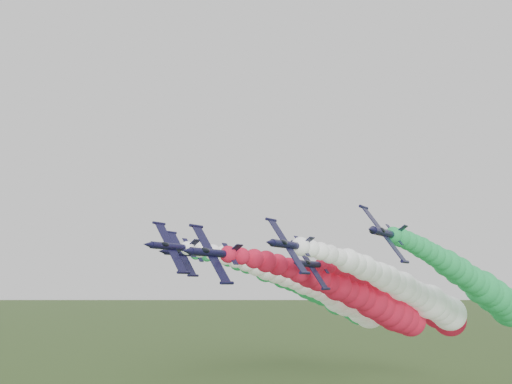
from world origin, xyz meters
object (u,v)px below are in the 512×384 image
Objects in this scene: jet_lead at (373,303)px; jet_trail at (422,305)px; jet_outer_right at (486,291)px; jet_inner_right at (417,296)px; jet_inner_left at (332,295)px; jet_outer_left at (324,294)px.

jet_lead reaches higher than jet_trail.
jet_outer_right reaches higher than jet_trail.
jet_lead is 0.99× the size of jet_inner_right.
jet_outer_right reaches higher than jet_inner_right.
jet_outer_right is (21.55, 16.53, 2.75)m from jet_lead.
jet_inner_left is (-12.49, 4.55, 1.69)m from jet_lead.
jet_inner_right reaches higher than jet_outer_left.
jet_outer_left is 41.42m from jet_outer_right.
jet_lead is 0.99× the size of jet_trail.
jet_inner_left is at bearing -129.87° from jet_trail.
jet_inner_left is 1.00× the size of jet_inner_right.
jet_outer_left is at bearing 143.13° from jet_lead.
jet_inner_left is 1.00× the size of jet_outer_left.
jet_lead is 27.29m from jet_outer_right.
jet_outer_right is at bearing 2.29° from jet_outer_left.
jet_trail is (24.02, 9.66, -2.71)m from jet_outer_left.
jet_inner_left is 1.00× the size of jet_trail.
jet_inner_right is 1.00× the size of jet_trail.
jet_lead is 0.99× the size of jet_outer_left.
jet_lead is at bearing -142.51° from jet_outer_right.
jet_inner_left is at bearing -160.62° from jet_outer_right.
jet_inner_right is at bearing 53.09° from jet_lead.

